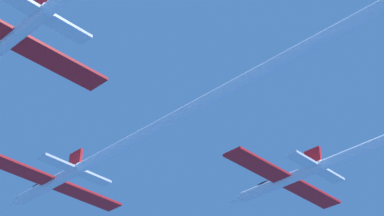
# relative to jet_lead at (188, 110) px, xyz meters

# --- Properties ---
(jet_lead) EXTENTS (18.55, 70.73, 3.07)m
(jet_lead) POSITION_rel_jet_lead_xyz_m (0.00, 0.00, 0.00)
(jet_lead) COLOR white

